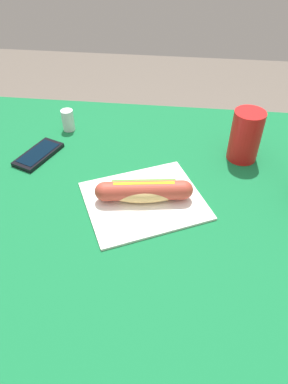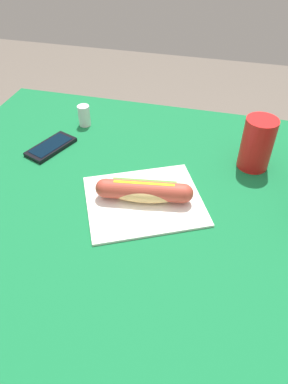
# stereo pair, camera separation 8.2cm
# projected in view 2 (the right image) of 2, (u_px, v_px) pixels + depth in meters

# --- Properties ---
(ground_plane) EXTENTS (6.00, 6.00, 0.00)m
(ground_plane) POSITION_uv_depth(u_px,v_px,m) (140.00, 347.00, 1.36)
(ground_plane) COLOR #6B6056
(ground_plane) RESTS_ON ground
(dining_table) EXTENTS (1.13, 0.94, 0.78)m
(dining_table) POSITION_uv_depth(u_px,v_px,m) (138.00, 236.00, 0.94)
(dining_table) COLOR brown
(dining_table) RESTS_ON ground
(paper_wrapper) EXTENTS (0.34, 0.32, 0.01)m
(paper_wrapper) POSITION_uv_depth(u_px,v_px,m) (144.00, 201.00, 0.84)
(paper_wrapper) COLOR white
(paper_wrapper) RESTS_ON dining_table
(hot_dog) EXTENTS (0.22, 0.08, 0.05)m
(hot_dog) POSITION_uv_depth(u_px,v_px,m) (144.00, 191.00, 0.82)
(hot_dog) COLOR #E5BC75
(hot_dog) RESTS_ON paper_wrapper
(cell_phone) EXTENTS (0.11, 0.16, 0.01)m
(cell_phone) POSITION_uv_depth(u_px,v_px,m) (51.00, 147.00, 1.00)
(cell_phone) COLOR black
(cell_phone) RESTS_ON dining_table
(drinking_cup) EXTENTS (0.08, 0.08, 0.14)m
(drinking_cup) POSITION_uv_depth(u_px,v_px,m) (257.00, 144.00, 0.90)
(drinking_cup) COLOR red
(drinking_cup) RESTS_ON dining_table
(salt_shaker) EXTENTS (0.04, 0.04, 0.06)m
(salt_shaker) POSITION_uv_depth(u_px,v_px,m) (84.00, 116.00, 1.08)
(salt_shaker) COLOR silver
(salt_shaker) RESTS_ON dining_table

